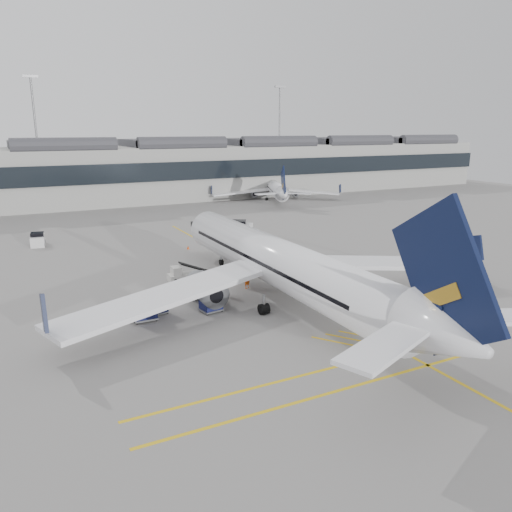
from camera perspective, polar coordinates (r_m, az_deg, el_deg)
name	(u,v)px	position (r m, az deg, el deg)	size (l,w,h in m)	color
ground	(209,326)	(38.74, -5.41, -7.94)	(220.00, 220.00, 0.00)	gray
terminal	(73,173)	(106.48, -20.19, 8.93)	(200.00, 20.45, 12.40)	#9E9E99
light_masts	(52,129)	(119.95, -22.24, 13.27)	(113.00, 0.60, 25.45)	slate
apron_markings	(263,275)	(51.27, 0.83, -2.23)	(0.25, 60.00, 0.01)	gold
airliner_main	(281,264)	(42.76, 2.92, -0.96)	(39.48, 43.10, 11.47)	white
airliner_far	(275,188)	(106.47, 2.18, 7.73)	(25.70, 28.43, 7.99)	white
belt_loader	(186,275)	(50.22, -8.05, -2.11)	(4.45, 1.56, 1.82)	beige
baggage_cart_a	(211,300)	(41.25, -5.19, -5.09)	(1.91, 1.66, 1.79)	gray
baggage_cart_b	(157,304)	(41.44, -11.22, -5.39)	(1.71, 1.49, 1.58)	gray
baggage_cart_c	(199,287)	(44.65, -6.54, -3.51)	(2.26, 2.11, 1.90)	gray
baggage_cart_d	(144,308)	(40.24, -12.64, -5.78)	(1.85, 1.52, 1.94)	gray
ramp_agent_a	(247,279)	(46.99, -1.00, -2.66)	(0.65, 0.43, 1.79)	#F6580C
ramp_agent_b	(225,287)	(44.89, -3.56, -3.60)	(0.80, 0.63, 1.65)	#ED4F0C
pushback_tug	(136,310)	(41.27, -13.59, -6.00)	(2.56, 1.85, 1.31)	#525447
safety_cone_nose	(188,247)	(62.89, -7.77, 0.98)	(0.34, 0.34, 0.47)	#F24C0A
safety_cone_engine	(303,289)	(46.52, 5.44, -3.76)	(0.34, 0.34, 0.47)	#F24C0A
service_van_mid	(38,240)	(70.02, -23.68, 1.70)	(2.02, 3.47, 1.70)	silver
service_van_right	(239,228)	(70.95, -1.96, 3.19)	(4.39, 3.61, 2.02)	silver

